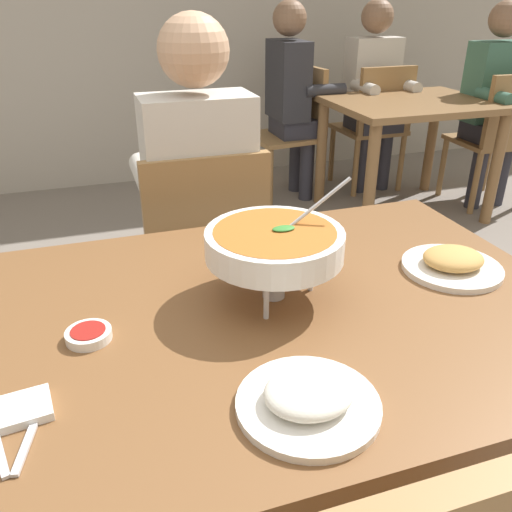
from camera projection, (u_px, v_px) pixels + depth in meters
name	position (u px, v px, depth m)	size (l,w,h in m)	color
dining_table_main	(277.00, 343.00, 1.20)	(1.33, 0.95, 0.75)	brown
chair_diner_main	(203.00, 254.00, 1.91)	(0.44, 0.44, 0.90)	olive
diner_main	(198.00, 189.00, 1.83)	(0.40, 0.45, 1.31)	#2D2D38
curry_bowl	(275.00, 244.00, 1.14)	(0.33, 0.30, 0.26)	silver
rice_plate	(308.00, 399.00, 0.87)	(0.24, 0.24, 0.06)	white
appetizer_plate	(452.00, 263.00, 1.29)	(0.24, 0.24, 0.06)	white
sauce_dish	(89.00, 335.00, 1.04)	(0.09, 0.09, 0.02)	white
napkin_folded	(13.00, 412.00, 0.86)	(0.12, 0.08, 0.02)	white
spoon_utensil	(31.00, 431.00, 0.82)	(0.01, 0.17, 0.01)	silver
dining_table_far	(409.00, 122.00, 3.36)	(1.00, 0.80, 0.75)	brown
chair_bg_left	(295.00, 125.00, 3.72)	(0.49, 0.49, 0.90)	olive
chair_bg_middle	(376.00, 122.00, 3.82)	(0.45, 0.45, 0.90)	olive
chair_bg_right	(499.00, 134.00, 3.51)	(0.46, 0.46, 0.90)	olive
patron_bg_left	(293.00, 91.00, 3.59)	(0.45, 0.40, 1.31)	#2D2D38
patron_bg_middle	(374.00, 87.00, 3.76)	(0.40, 0.45, 1.31)	#2D2D38
patron_bg_right	(496.00, 95.00, 3.47)	(0.40, 0.45, 1.31)	#2D2D38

